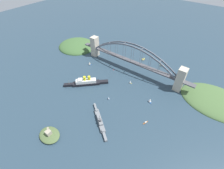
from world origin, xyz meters
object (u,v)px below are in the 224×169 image
object	(u,v)px
seaplane_taxiing_near_bridge	(143,59)
small_boat_3	(150,100)
small_boat_1	(145,123)
harbor_arch_bridge	(132,60)
small_boat_4	(89,63)
small_boat_0	(108,98)
fort_island_mid_harbor	(49,135)
small_boat_2	(130,82)
ocean_liner	(86,82)
seaplane_second_in_formation	(162,65)
naval_cruiser	(100,121)
channel_marker_buoy	(114,70)

from	to	relation	value
seaplane_taxiing_near_bridge	small_boat_3	bearing A→B (deg)	123.17
small_boat_1	small_boat_3	distance (m)	52.44
harbor_arch_bridge	small_boat_4	size ratio (longest dim) A/B	27.36
seaplane_taxiing_near_bridge	small_boat_0	bearing A→B (deg)	94.02
fort_island_mid_harbor	small_boat_2	world-z (taller)	fort_island_mid_harbor
small_boat_1	small_boat_0	bearing A→B (deg)	-3.93
fort_island_mid_harbor	small_boat_2	size ratio (longest dim) A/B	4.43
small_boat_3	ocean_liner	bearing A→B (deg)	15.09
harbor_arch_bridge	seaplane_second_in_formation	world-z (taller)	harbor_arch_bridge
seaplane_second_in_formation	small_boat_2	world-z (taller)	small_boat_2
seaplane_taxiing_near_bridge	small_boat_2	bearing A→B (deg)	101.84
naval_cruiser	small_boat_0	distance (m)	56.49
small_boat_0	fort_island_mid_harbor	bearing A→B (deg)	77.45
channel_marker_buoy	seaplane_taxiing_near_bridge	bearing A→B (deg)	-114.46
fort_island_mid_harbor	seaplane_taxiing_near_bridge	bearing A→B (deg)	-93.03
naval_cruiser	small_boat_2	xyz separation A→B (m)	(11.60, -120.61, 0.58)
small_boat_0	channel_marker_buoy	size ratio (longest dim) A/B	2.36
small_boat_2	naval_cruiser	bearing A→B (deg)	95.49
seaplane_taxiing_near_bridge	seaplane_second_in_formation	xyz separation A→B (m)	(-50.67, -3.48, -0.03)
harbor_arch_bridge	small_boat_3	xyz separation A→B (m)	(-86.03, 68.42, -23.95)
ocean_liner	small_boat_4	xyz separation A→B (m)	(46.48, -60.50, -1.29)
fort_island_mid_harbor	channel_marker_buoy	size ratio (longest dim) A/B	13.57
harbor_arch_bridge	ocean_liner	world-z (taller)	harbor_arch_bridge
small_boat_0	channel_marker_buoy	world-z (taller)	small_boat_0
seaplane_taxiing_near_bridge	ocean_liner	bearing A→B (deg)	71.33
fort_island_mid_harbor	small_boat_3	xyz separation A→B (m)	(-97.79, -166.73, 0.74)
harbor_arch_bridge	small_boat_0	world-z (taller)	harbor_arch_bridge
small_boat_2	channel_marker_buoy	xyz separation A→B (m)	(59.34, -17.57, -2.77)
seaplane_taxiing_near_bridge	small_boat_2	xyz separation A→B (m)	(-21.24, 101.31, 1.75)
small_boat_0	seaplane_taxiing_near_bridge	bearing A→B (deg)	-85.98
seaplane_second_in_formation	small_boat_4	distance (m)	185.43
seaplane_taxiing_near_bridge	small_boat_3	distance (m)	150.41
seaplane_second_in_formation	small_boat_0	distance (m)	177.24
naval_cruiser	seaplane_second_in_formation	size ratio (longest dim) A/B	7.80
harbor_arch_bridge	small_boat_4	bearing A→B (deg)	24.69
small_boat_3	small_boat_2	bearing A→B (deg)	-21.94
fort_island_mid_harbor	small_boat_3	bearing A→B (deg)	-120.39
small_boat_3	harbor_arch_bridge	bearing A→B (deg)	-38.49
fort_island_mid_harbor	small_boat_1	world-z (taller)	fort_island_mid_harbor
ocean_liner	small_boat_1	size ratio (longest dim) A/B	6.69
small_boat_0	small_boat_4	size ratio (longest dim) A/B	0.60
fort_island_mid_harbor	seaplane_second_in_formation	xyz separation A→B (m)	(-66.18, -296.11, -1.66)
seaplane_second_in_formation	small_boat_1	size ratio (longest dim) A/B	0.78
small_boat_3	channel_marker_buoy	size ratio (longest dim) A/B	3.53
small_boat_2	seaplane_taxiing_near_bridge	bearing A→B (deg)	-78.16
harbor_arch_bridge	fort_island_mid_harbor	size ratio (longest dim) A/B	7.95
seaplane_taxiing_near_bridge	seaplane_second_in_formation	distance (m)	50.79
harbor_arch_bridge	seaplane_second_in_formation	xyz separation A→B (m)	(-54.42, -60.96, -26.35)
naval_cruiser	seaplane_second_in_formation	world-z (taller)	naval_cruiser
harbor_arch_bridge	naval_cruiser	world-z (taller)	harbor_arch_bridge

